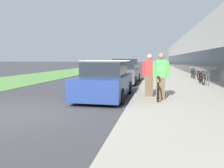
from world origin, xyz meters
TOP-DOWN VIEW (x-y plane):
  - ground_plane at (0.00, 0.00)m, footprint 220.00×220.00m
  - sidewalk_slab at (5.47, 21.00)m, footprint 4.56×70.00m
  - storefront_facade at (12.78, 29.00)m, footprint 10.01×70.00m
  - lawn_strip at (-6.58, 25.00)m, footprint 5.97×70.00m
  - tandem_bicycle at (4.22, 2.89)m, footprint 0.52×2.43m
  - person_rider at (4.32, 2.59)m, footprint 0.61×0.24m
  - person_bystander at (3.86, 3.16)m, footprint 0.60×0.24m
  - bike_rack_hoop at (7.09, 7.37)m, footprint 0.05×0.60m
  - cruiser_bike_nearest at (6.95, 8.29)m, footprint 0.52×1.72m
  - cruiser_bike_middle at (7.23, 10.50)m, footprint 0.52×1.68m
  - cruiser_bike_farthest at (7.11, 12.63)m, footprint 0.52×1.74m
  - parked_sedan_curbside at (1.99, 3.09)m, footprint 2.01×4.22m
  - vintage_roadster_curbside at (2.03, 9.22)m, footprint 1.82×4.77m

SIDE VIEW (x-z plane):
  - ground_plane at x=0.00m, z-range 0.00..0.00m
  - lawn_strip at x=-6.58m, z-range 0.00..0.03m
  - sidewalk_slab at x=5.47m, z-range 0.00..0.11m
  - cruiser_bike_nearest at x=6.95m, z-range 0.04..0.92m
  - cruiser_bike_farthest at x=7.11m, z-range 0.04..0.93m
  - cruiser_bike_middle at x=7.23m, z-range 0.04..0.95m
  - tandem_bicycle at x=4.22m, z-range 0.04..0.97m
  - bike_rack_hoop at x=7.09m, z-range 0.20..1.05m
  - parked_sedan_curbside at x=1.99m, z-range -0.10..1.52m
  - vintage_roadster_curbside at x=2.03m, z-range -0.08..1.59m
  - person_bystander at x=3.86m, z-range 0.12..1.89m
  - person_rider at x=4.32m, z-range 0.12..1.92m
  - storefront_facade at x=12.78m, z-range 0.00..4.87m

